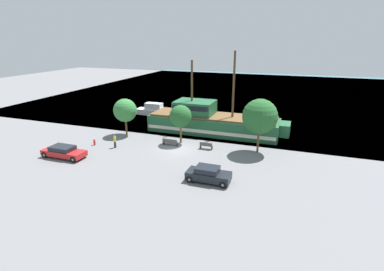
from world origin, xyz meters
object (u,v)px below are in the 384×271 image
moored_boat_dockside (156,111)px  fire_hydrant (94,142)px  bench_promenade_east (206,146)px  parked_car_curb_mid (64,152)px  pedestrian_walking_near (115,142)px  pirate_ship (211,121)px  bench_promenade_west (170,142)px  parked_car_curb_front (208,174)px

moored_boat_dockside → fire_hydrant: (-0.44, -16.28, -0.34)m
fire_hydrant → bench_promenade_east: 13.85m
parked_car_curb_mid → fire_hydrant: parked_car_curb_mid is taller
fire_hydrant → pedestrian_walking_near: pedestrian_walking_near is taller
pirate_ship → moored_boat_dockside: size_ratio=2.65×
moored_boat_dockside → pedestrian_walking_near: (2.49, -16.20, 0.02)m
moored_boat_dockside → parked_car_curb_mid: size_ratio=1.47×
pirate_ship → bench_promenade_east: (1.30, -6.59, -1.14)m
moored_boat_dockside → bench_promenade_west: 15.73m
fire_hydrant → bench_promenade_east: size_ratio=0.49×
fire_hydrant → pedestrian_walking_near: size_ratio=0.50×
moored_boat_dockside → bench_promenade_east: (13.00, -12.94, -0.32)m
parked_car_curb_front → moored_boat_dockside: bearing=126.8°
parked_car_curb_front → pedestrian_walking_near: (-13.21, 4.77, 0.05)m
bench_promenade_west → pedestrian_walking_near: size_ratio=1.26×
moored_boat_dockside → fire_hydrant: size_ratio=9.46×
bench_promenade_west → pedestrian_walking_near: pedestrian_walking_near is taller
pirate_ship → bench_promenade_west: bearing=-115.2°
parked_car_curb_mid → bench_promenade_west: (9.55, 7.52, -0.23)m
parked_car_curb_front → parked_car_curb_mid: bearing=179.4°
fire_hydrant → pedestrian_walking_near: bearing=1.6°
bench_promenade_west → moored_boat_dockside: bearing=122.5°
pirate_ship → bench_promenade_west: (-3.25, -6.92, -1.13)m
moored_boat_dockside → parked_car_curb_front: 26.20m
parked_car_curb_front → bench_promenade_west: size_ratio=2.11×
parked_car_curb_mid → pedestrian_walking_near: pedestrian_walking_near is taller
parked_car_curb_mid → bench_promenade_east: parked_car_curb_mid is taller
parked_car_curb_mid → bench_promenade_east: size_ratio=3.18×
pirate_ship → parked_car_curb_mid: 19.32m
parked_car_curb_mid → pedestrian_walking_near: 5.82m
pirate_ship → parked_car_curb_front: pirate_ship is taller
fire_hydrant → bench_promenade_west: size_ratio=0.40×
parked_car_curb_front → bench_promenade_east: 8.48m
bench_promenade_east → parked_car_curb_front: bearing=-71.5°
bench_promenade_west → fire_hydrant: bearing=-161.3°
moored_boat_dockside → bench_promenade_west: moored_boat_dockside is taller
pirate_ship → fire_hydrant: (-12.14, -9.93, -1.16)m
moored_boat_dockside → pedestrian_walking_near: size_ratio=4.72×
pirate_ship → bench_promenade_east: pirate_ship is taller
pirate_ship → pedestrian_walking_near: pirate_ship is taller
pedestrian_walking_near → pirate_ship: bearing=46.9°
pirate_ship → moored_boat_dockside: (-11.70, 6.35, -0.82)m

